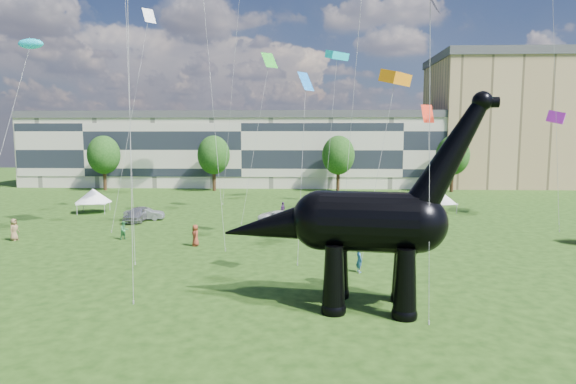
{
  "coord_description": "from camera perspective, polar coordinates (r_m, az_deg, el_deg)",
  "views": [
    {
      "loc": [
        3.12,
        -23.95,
        8.65
      ],
      "look_at": [
        1.81,
        8.0,
        5.0
      ],
      "focal_mm": 30.0,
      "sensor_mm": 36.0,
      "label": 1
    }
  ],
  "objects": [
    {
      "name": "gazebo_far",
      "position": [
        55.16,
        14.31,
        -0.76
      ],
      "size": [
        4.82,
        4.82,
        2.64
      ],
      "rotation": [
        0.0,
        0.0,
        0.33
      ],
      "color": "silver",
      "rests_on": "ground"
    },
    {
      "name": "tree_far_right",
      "position": [
        80.31,
        18.95,
        4.48
      ],
      "size": [
        5.2,
        5.2,
        9.44
      ],
      "color": "#382314",
      "rests_on": "ground"
    },
    {
      "name": "visitors",
      "position": [
        44.22,
        -5.05,
        -3.68
      ],
      "size": [
        50.07,
        30.88,
        1.86
      ],
      "color": "brown",
      "rests_on": "ground"
    },
    {
      "name": "car_grey",
      "position": [
        52.66,
        -16.66,
        -2.48
      ],
      "size": [
        4.2,
        1.98,
        1.33
      ],
      "primitive_type": "imported",
      "rotation": [
        0.0,
        0.0,
        1.72
      ],
      "color": "gray",
      "rests_on": "ground"
    },
    {
      "name": "car_white",
      "position": [
        47.4,
        -0.42,
        -3.12
      ],
      "size": [
        5.35,
        2.85,
        1.43
      ],
      "primitive_type": "imported",
      "rotation": [
        0.0,
        0.0,
        1.48
      ],
      "color": "silver",
      "rests_on": "ground"
    },
    {
      "name": "gazebo_near",
      "position": [
        57.92,
        17.49,
        -0.54
      ],
      "size": [
        4.82,
        4.82,
        2.62
      ],
      "rotation": [
        0.0,
        0.0,
        0.35
      ],
      "color": "silver",
      "rests_on": "ground"
    },
    {
      "name": "tree_far_left",
      "position": [
        83.8,
        -21.01,
        4.47
      ],
      "size": [
        5.2,
        5.2,
        9.44
      ],
      "color": "#382314",
      "rests_on": "ground"
    },
    {
      "name": "terrace_row",
      "position": [
        86.7,
        -5.05,
        4.74
      ],
      "size": [
        78.0,
        11.0,
        12.0
      ],
      "primitive_type": "cube",
      "color": "beige",
      "rests_on": "ground"
    },
    {
      "name": "apartment_block",
      "position": [
        96.32,
        25.07,
        7.31
      ],
      "size": [
        28.0,
        18.0,
        22.0
      ],
      "primitive_type": "cube",
      "color": "tan",
      "rests_on": "ground"
    },
    {
      "name": "ground",
      "position": [
        25.65,
        -4.91,
        -13.22
      ],
      "size": [
        220.0,
        220.0,
        0.0
      ],
      "primitive_type": "plane",
      "color": "#16330C",
      "rests_on": "ground"
    },
    {
      "name": "dinosaur_sculpture",
      "position": [
        24.59,
        8.36,
        -3.89
      ],
      "size": [
        13.79,
        4.53,
        11.22
      ],
      "rotation": [
        0.0,
        0.0,
        -0.15
      ],
      "color": "black",
      "rests_on": "ground"
    },
    {
      "name": "car_dark",
      "position": [
        44.44,
        0.27,
        -3.8
      ],
      "size": [
        2.07,
        4.84,
        1.39
      ],
      "primitive_type": "imported",
      "rotation": [
        0.0,
        0.0,
        0.03
      ],
      "color": "#595960",
      "rests_on": "ground"
    },
    {
      "name": "car_silver",
      "position": [
        51.92,
        -17.35,
        -2.52
      ],
      "size": [
        2.0,
        4.57,
        1.53
      ],
      "primitive_type": "imported",
      "rotation": [
        0.0,
        0.0,
        -0.04
      ],
      "color": "#AEAEB2",
      "rests_on": "ground"
    },
    {
      "name": "gazebo_left",
      "position": [
        59.58,
        -22.08,
        -0.42
      ],
      "size": [
        4.72,
        4.72,
        2.79
      ],
      "rotation": [
        0.0,
        0.0,
        0.2
      ],
      "color": "white",
      "rests_on": "ground"
    },
    {
      "name": "kites",
      "position": [
        55.02,
        3.59,
        21.16
      ],
      "size": [
        56.44,
        45.79,
        27.17
      ],
      "color": "red",
      "rests_on": "ground"
    },
    {
      "name": "tree_mid_right",
      "position": [
        77.14,
        5.99,
        4.73
      ],
      "size": [
        5.2,
        5.2,
        9.44
      ],
      "color": "#382314",
      "rests_on": "ground"
    },
    {
      "name": "tree_mid_left",
      "position": [
        78.45,
        -8.8,
        4.72
      ],
      "size": [
        5.2,
        5.2,
        9.44
      ],
      "color": "#382314",
      "rests_on": "ground"
    }
  ]
}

